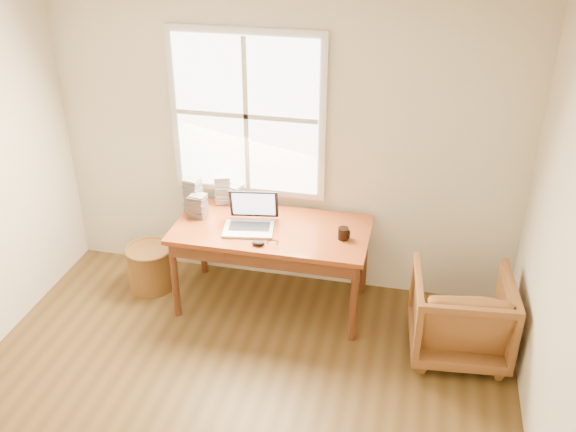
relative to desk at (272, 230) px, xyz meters
name	(u,v)px	position (x,y,z in m)	size (l,w,h in m)	color
room_shell	(195,279)	(-0.02, -1.64, 0.59)	(4.04, 4.54, 2.64)	brown
desk	(272,230)	(0.00, 0.00, 0.00)	(1.60, 0.80, 0.04)	brown
armchair	(460,314)	(1.55, -0.29, -0.39)	(0.73, 0.75, 0.68)	brown
wicker_stool	(151,268)	(-1.12, 0.00, -0.53)	(0.39, 0.39, 0.39)	brown
laptop	(248,216)	(-0.17, -0.09, 0.15)	(0.35, 0.37, 0.26)	#B3B4BA
mouse	(258,243)	(-0.03, -0.29, 0.04)	(0.10, 0.06, 0.03)	black
coffee_mug	(343,233)	(0.60, -0.05, 0.07)	(0.09, 0.09, 0.10)	black
cd_stack_a	(223,189)	(-0.52, 0.35, 0.15)	(0.13, 0.12, 0.26)	silver
cd_stack_b	(198,206)	(-0.65, 0.06, 0.12)	(0.13, 0.11, 0.20)	#27282C
cd_stack_c	(193,195)	(-0.73, 0.16, 0.16)	(0.13, 0.11, 0.29)	#9495A0
cd_stack_d	(234,194)	(-0.43, 0.35, 0.11)	(0.14, 0.13, 0.18)	silver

